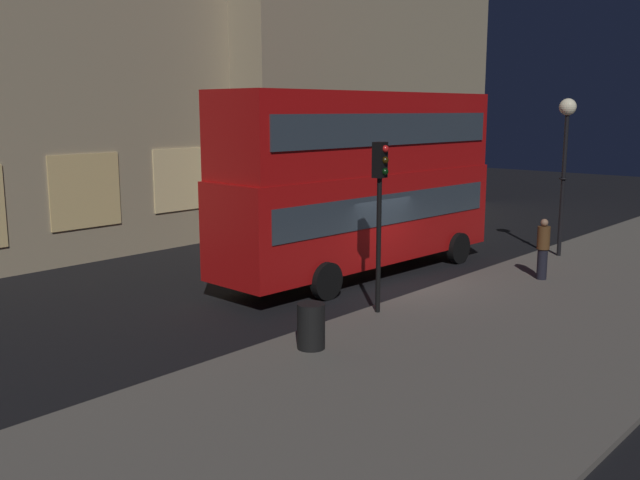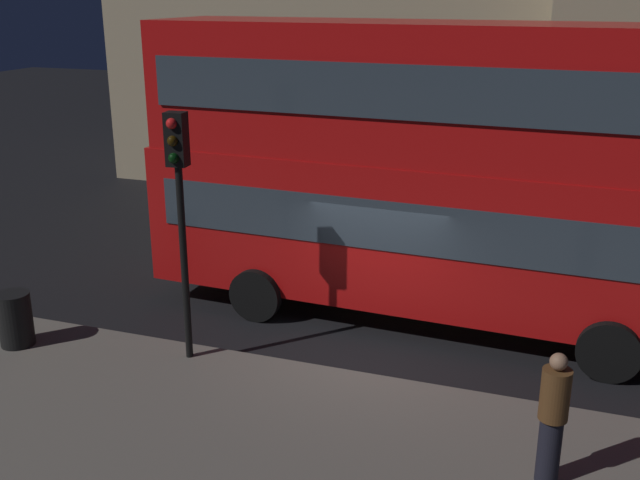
{
  "view_description": "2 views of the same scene",
  "coord_description": "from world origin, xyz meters",
  "px_view_note": "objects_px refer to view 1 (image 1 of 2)",
  "views": [
    {
      "loc": [
        -16.35,
        -11.62,
        5.07
      ],
      "look_at": [
        -2.03,
        1.13,
        1.52
      ],
      "focal_mm": 39.77,
      "sensor_mm": 36.0,
      "label": 1
    },
    {
      "loc": [
        3.22,
        -11.64,
        6.1
      ],
      "look_at": [
        -1.08,
        0.54,
        1.79
      ],
      "focal_mm": 42.34,
      "sensor_mm": 36.0,
      "label": 2
    }
  ],
  "objects_px": {
    "traffic_light_near_kerb": "(380,192)",
    "street_lamp": "(566,136)",
    "traffic_light_far_side": "(428,165)",
    "litter_bin": "(311,326)",
    "pedestrian": "(543,248)",
    "double_decker_bus": "(362,176)"
  },
  "relations": [
    {
      "from": "litter_bin",
      "to": "street_lamp",
      "type": "bearing_deg",
      "value": 0.47
    },
    {
      "from": "double_decker_bus",
      "to": "litter_bin",
      "type": "relative_size",
      "value": 10.96
    },
    {
      "from": "traffic_light_far_side",
      "to": "traffic_light_near_kerb",
      "type": "bearing_deg",
      "value": 34.12
    },
    {
      "from": "double_decker_bus",
      "to": "street_lamp",
      "type": "xyz_separation_m",
      "value": [
        6.38,
        -3.61,
        1.12
      ]
    },
    {
      "from": "street_lamp",
      "to": "pedestrian",
      "type": "relative_size",
      "value": 2.94
    },
    {
      "from": "pedestrian",
      "to": "traffic_light_far_side",
      "type": "bearing_deg",
      "value": -125.98
    },
    {
      "from": "traffic_light_near_kerb",
      "to": "street_lamp",
      "type": "bearing_deg",
      "value": -7.44
    },
    {
      "from": "traffic_light_near_kerb",
      "to": "litter_bin",
      "type": "height_order",
      "value": "traffic_light_near_kerb"
    },
    {
      "from": "traffic_light_near_kerb",
      "to": "litter_bin",
      "type": "distance_m",
      "value": 4.03
    },
    {
      "from": "pedestrian",
      "to": "street_lamp",
      "type": "bearing_deg",
      "value": -163.22
    },
    {
      "from": "traffic_light_far_side",
      "to": "pedestrian",
      "type": "relative_size",
      "value": 2.12
    },
    {
      "from": "traffic_light_far_side",
      "to": "litter_bin",
      "type": "height_order",
      "value": "traffic_light_far_side"
    },
    {
      "from": "traffic_light_near_kerb",
      "to": "pedestrian",
      "type": "relative_size",
      "value": 2.32
    },
    {
      "from": "traffic_light_near_kerb",
      "to": "traffic_light_far_side",
      "type": "xyz_separation_m",
      "value": [
        11.92,
        6.42,
        -0.36
      ]
    },
    {
      "from": "litter_bin",
      "to": "double_decker_bus",
      "type": "bearing_deg",
      "value": 30.32
    },
    {
      "from": "traffic_light_far_side",
      "to": "street_lamp",
      "type": "relative_size",
      "value": 0.72
    },
    {
      "from": "street_lamp",
      "to": "litter_bin",
      "type": "distance_m",
      "value": 13.23
    },
    {
      "from": "double_decker_bus",
      "to": "litter_bin",
      "type": "bearing_deg",
      "value": -147.28
    },
    {
      "from": "street_lamp",
      "to": "pedestrian",
      "type": "xyz_separation_m",
      "value": [
        -3.66,
        -1.05,
        -3.16
      ]
    },
    {
      "from": "traffic_light_near_kerb",
      "to": "litter_bin",
      "type": "bearing_deg",
      "value": -174.09
    },
    {
      "from": "traffic_light_near_kerb",
      "to": "street_lamp",
      "type": "xyz_separation_m",
      "value": [
        9.64,
        -0.47,
        1.08
      ]
    },
    {
      "from": "double_decker_bus",
      "to": "traffic_light_far_side",
      "type": "relative_size",
      "value": 2.77
    }
  ]
}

